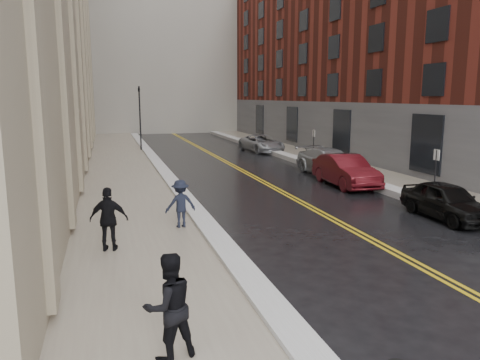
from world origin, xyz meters
TOP-DOWN VIEW (x-y plane):
  - ground at (0.00, 0.00)m, footprint 160.00×160.00m
  - sidewalk_left at (-4.50, 16.00)m, footprint 4.00×64.00m
  - sidewalk_right at (9.00, 16.00)m, footprint 3.00×64.00m
  - lane_stripe_a at (2.38, 16.00)m, footprint 0.12×64.00m
  - lane_stripe_b at (2.62, 16.00)m, footprint 0.12×64.00m
  - snow_ridge_left at (-2.20, 16.00)m, footprint 0.70×60.80m
  - snow_ridge_right at (7.15, 16.00)m, footprint 0.85×60.80m
  - building_right at (17.50, 23.00)m, footprint 14.00×50.00m
  - traffic_signal at (-2.60, 30.00)m, footprint 0.18×0.15m
  - parking_sign_near at (7.90, 8.00)m, footprint 0.06×0.35m
  - parking_sign_far at (7.90, 20.00)m, footprint 0.06×0.35m
  - car_black at (6.47, 5.51)m, footprint 1.68×3.97m
  - car_maroon at (6.03, 12.21)m, footprint 1.82×4.78m
  - car_silver_near at (6.80, 15.45)m, footprint 2.56×5.29m
  - car_silver_far at (6.71, 27.21)m, footprint 2.83×5.11m
  - pedestrian_a at (-4.43, -1.17)m, footprint 1.03×0.90m
  - pedestrian_b at (-3.04, 6.59)m, footprint 1.08×0.72m
  - pedestrian_c at (-5.31, 4.75)m, footprint 1.12×0.64m

SIDE VIEW (x-z plane):
  - ground at x=0.00m, z-range 0.00..0.00m
  - lane_stripe_a at x=2.38m, z-range 0.00..0.01m
  - lane_stripe_b at x=2.62m, z-range 0.00..0.01m
  - sidewalk_left at x=-4.50m, z-range 0.00..0.15m
  - sidewalk_right at x=9.00m, z-range 0.00..0.15m
  - snow_ridge_left at x=-2.20m, z-range 0.00..0.26m
  - snow_ridge_right at x=7.15m, z-range 0.00..0.30m
  - car_black at x=6.47m, z-range 0.00..1.34m
  - car_silver_far at x=6.71m, z-range 0.00..1.35m
  - car_silver_near at x=6.80m, z-range 0.00..1.48m
  - car_maroon at x=6.03m, z-range 0.00..1.56m
  - pedestrian_b at x=-3.04m, z-range 0.15..1.72m
  - pedestrian_c at x=-5.31m, z-range 0.15..1.94m
  - pedestrian_a at x=-4.43m, z-range 0.15..1.94m
  - parking_sign_near at x=7.90m, z-range 0.24..2.47m
  - parking_sign_far at x=7.90m, z-range 0.24..2.47m
  - traffic_signal at x=-2.60m, z-range 0.48..5.68m
  - building_right at x=17.50m, z-range 0.00..18.00m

